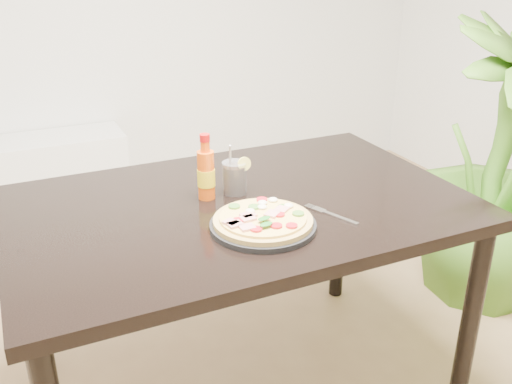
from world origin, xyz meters
name	(u,v)px	position (x,y,z in m)	size (l,w,h in m)	color
dining_table	(240,225)	(-0.09, 0.34, 0.67)	(1.40, 0.90, 0.75)	black
plate	(263,226)	(-0.10, 0.15, 0.76)	(0.30, 0.30, 0.02)	black
pizza	(263,219)	(-0.10, 0.15, 0.78)	(0.28, 0.28, 0.03)	tan
hot_sauce_bottle	(206,173)	(-0.17, 0.41, 0.83)	(0.06, 0.06, 0.21)	#E5540D
cola_cup	(235,178)	(-0.08, 0.41, 0.80)	(0.09, 0.08, 0.17)	black
fork	(330,214)	(0.11, 0.14, 0.75)	(0.09, 0.18, 0.00)	silver
houseplant	(499,165)	(1.18, 0.49, 0.61)	(0.69, 0.69, 1.22)	#487F22
plant_pot	(480,266)	(1.18, 0.49, 0.11)	(0.28, 0.28, 0.22)	brown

